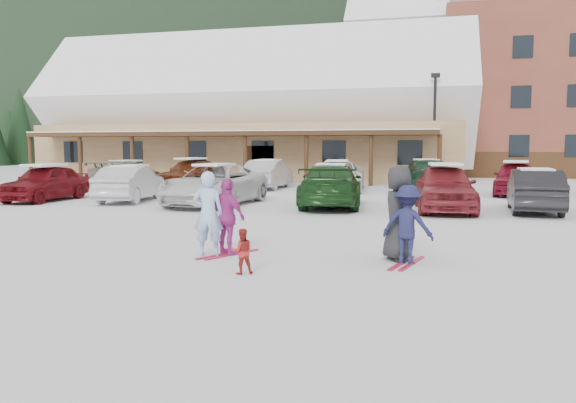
% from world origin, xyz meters
% --- Properties ---
extents(ground, '(160.00, 160.00, 0.00)m').
position_xyz_m(ground, '(0.00, 0.00, 0.00)').
color(ground, white).
rests_on(ground, ground).
extents(forested_hillside, '(300.00, 70.00, 38.00)m').
position_xyz_m(forested_hillside, '(0.00, 85.00, 19.00)').
color(forested_hillside, black).
rests_on(forested_hillside, ground).
extents(day_lodge, '(29.12, 12.50, 10.38)m').
position_xyz_m(day_lodge, '(-9.00, 27.96, 3.94)').
color(day_lodge, tan).
rests_on(day_lodge, ground).
extents(lamp_post, '(0.50, 0.25, 6.26)m').
position_xyz_m(lamp_post, '(3.32, 23.14, 3.53)').
color(lamp_post, black).
rests_on(lamp_post, ground).
extents(conifer_0, '(4.40, 4.40, 10.20)m').
position_xyz_m(conifer_0, '(-26.00, 30.00, 5.69)').
color(conifer_0, black).
rests_on(conifer_0, ground).
extents(conifer_2, '(5.28, 5.28, 12.24)m').
position_xyz_m(conifer_2, '(-30.00, 42.00, 6.83)').
color(conifer_2, black).
rests_on(conifer_2, ground).
extents(conifer_3, '(3.96, 3.96, 9.18)m').
position_xyz_m(conifer_3, '(6.00, 44.00, 5.12)').
color(conifer_3, black).
rests_on(conifer_3, ground).
extents(adult_skier, '(0.65, 0.48, 1.64)m').
position_xyz_m(adult_skier, '(-1.05, 0.05, 0.82)').
color(adult_skier, '#A4CCEF').
rests_on(adult_skier, ground).
extents(toddler_red, '(0.46, 0.43, 0.76)m').
position_xyz_m(toddler_red, '(0.09, -1.29, 0.38)').
color(toddler_red, '#AC2320').
rests_on(toddler_red, ground).
extents(child_navy, '(1.03, 0.75, 1.43)m').
position_xyz_m(child_navy, '(2.71, 0.19, 0.72)').
color(child_navy, '#191C43').
rests_on(child_navy, ground).
extents(skis_child_navy, '(0.55, 1.41, 0.03)m').
position_xyz_m(skis_child_navy, '(2.71, 0.19, 0.01)').
color(skis_child_navy, '#A91838').
rests_on(skis_child_navy, ground).
extents(child_magenta, '(0.95, 0.72, 1.50)m').
position_xyz_m(child_magenta, '(-0.71, 0.22, 0.75)').
color(child_magenta, '#B63090').
rests_on(child_magenta, ground).
extents(skis_child_magenta, '(0.81, 1.34, 0.03)m').
position_xyz_m(skis_child_magenta, '(-0.71, 0.22, 0.01)').
color(skis_child_magenta, '#A91838').
rests_on(skis_child_magenta, ground).
extents(bystander_dark, '(0.89, 1.02, 1.76)m').
position_xyz_m(bystander_dark, '(2.53, 0.49, 0.88)').
color(bystander_dark, '#252527').
rests_on(bystander_dark, ground).
extents(parked_car_0, '(1.69, 4.18, 1.42)m').
position_xyz_m(parked_car_0, '(-11.57, 9.06, 0.71)').
color(parked_car_0, maroon).
rests_on(parked_car_0, ground).
extents(parked_car_1, '(2.13, 4.39, 1.39)m').
position_xyz_m(parked_car_1, '(-8.19, 9.65, 0.69)').
color(parked_car_1, silver).
rests_on(parked_car_1, ground).
extents(parked_car_2, '(2.82, 5.49, 1.48)m').
position_xyz_m(parked_car_2, '(-4.52, 9.20, 0.74)').
color(parked_car_2, silver).
rests_on(parked_car_2, ground).
extents(parked_car_3, '(2.68, 5.38, 1.50)m').
position_xyz_m(parked_car_3, '(-0.27, 9.54, 0.75)').
color(parked_car_3, '#173C16').
rests_on(parked_car_3, ground).
extents(parked_car_4, '(2.10, 4.68, 1.56)m').
position_xyz_m(parked_car_4, '(3.58, 9.18, 0.78)').
color(parked_car_4, maroon).
rests_on(parked_car_4, ground).
extents(parked_car_5, '(1.78, 4.32, 1.39)m').
position_xyz_m(parked_car_5, '(6.41, 9.55, 0.70)').
color(parked_car_5, black).
rests_on(parked_car_5, ground).
extents(parked_car_7, '(2.65, 5.01, 1.38)m').
position_xyz_m(parked_car_7, '(-13.00, 17.64, 0.69)').
color(parked_car_7, gray).
rests_on(parked_car_7, ground).
extents(parked_car_8, '(2.56, 4.78, 1.54)m').
position_xyz_m(parked_car_8, '(-8.81, 16.83, 0.77)').
color(parked_car_8, '#642A12').
rests_on(parked_car_8, ground).
extents(parked_car_9, '(1.57, 4.47, 1.47)m').
position_xyz_m(parked_car_9, '(-4.85, 17.46, 0.74)').
color(parked_car_9, '#B7B7BC').
rests_on(parked_car_9, ground).
extents(parked_car_10, '(2.94, 5.52, 1.48)m').
position_xyz_m(parked_car_10, '(-1.20, 16.80, 0.74)').
color(parked_car_10, white).
rests_on(parked_car_10, ground).
extents(parked_car_11, '(3.00, 5.54, 1.52)m').
position_xyz_m(parked_car_11, '(2.93, 17.68, 0.76)').
color(parked_car_11, '#183723').
rests_on(parked_car_11, ground).
extents(parked_car_12, '(2.41, 4.61, 1.50)m').
position_xyz_m(parked_car_12, '(6.77, 16.33, 0.75)').
color(parked_car_12, maroon).
rests_on(parked_car_12, ground).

